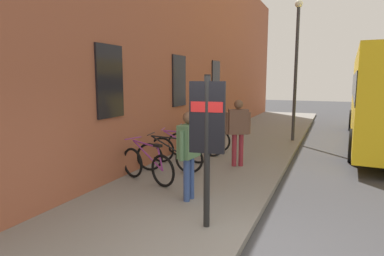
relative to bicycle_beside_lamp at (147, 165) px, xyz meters
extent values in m
plane|color=#38383A|center=(3.73, -3.73, -0.51)|extent=(60.00, 60.00, 0.00)
cube|color=gray|center=(5.73, -0.98, -0.45)|extent=(24.00, 3.50, 0.12)
cube|color=#9E563D|center=(6.73, 1.07, 3.16)|extent=(22.00, 0.60, 7.34)
cube|color=black|center=(-0.27, 0.75, 1.89)|extent=(0.90, 0.06, 1.60)
cube|color=black|center=(3.23, 0.75, 1.89)|extent=(0.90, 0.06, 1.60)
cube|color=black|center=(6.73, 0.75, 1.89)|extent=(0.90, 0.06, 1.60)
torus|color=black|center=(0.17, 0.51, -0.03)|extent=(0.28, 0.70, 0.72)
torus|color=black|center=(-0.16, -0.49, -0.03)|extent=(0.28, 0.70, 0.72)
cylinder|color=#8C338C|center=(0.00, -0.02, 0.25)|extent=(0.35, 0.98, 0.58)
cylinder|color=#8C338C|center=(0.02, 0.06, 0.50)|extent=(0.30, 0.82, 0.09)
cylinder|color=#8C338C|center=(-0.14, -0.42, 0.22)|extent=(0.09, 0.19, 0.51)
cube|color=black|center=(-0.11, -0.35, 0.51)|extent=(0.16, 0.22, 0.06)
cylinder|color=#8C338C|center=(0.15, 0.46, 0.57)|extent=(0.46, 0.17, 0.02)
torus|color=black|center=(0.85, 0.44, -0.03)|extent=(0.18, 0.72, 0.72)
torus|color=black|center=(1.02, -0.59, -0.03)|extent=(0.18, 0.72, 0.72)
cylinder|color=black|center=(0.94, -0.10, 0.25)|extent=(0.20, 1.01, 0.58)
cylinder|color=black|center=(0.92, -0.03, 0.50)|extent=(0.18, 0.85, 0.09)
cylinder|color=black|center=(1.01, -0.52, 0.22)|extent=(0.07, 0.19, 0.51)
cube|color=black|center=(0.99, -0.45, 0.51)|extent=(0.13, 0.21, 0.06)
cylinder|color=black|center=(0.85, 0.39, 0.57)|extent=(0.48, 0.10, 0.02)
torus|color=black|center=(1.71, 0.57, -0.03)|extent=(0.26, 0.71, 0.72)
torus|color=black|center=(2.01, -0.44, -0.03)|extent=(0.26, 0.71, 0.72)
cylinder|color=#8C338C|center=(1.87, 0.04, 0.25)|extent=(0.33, 0.99, 0.58)
cylinder|color=#8C338C|center=(1.85, 0.11, 0.50)|extent=(0.28, 0.83, 0.09)
cylinder|color=#8C338C|center=(1.99, -0.37, 0.22)|extent=(0.09, 0.19, 0.51)
cube|color=black|center=(1.97, -0.30, 0.51)|extent=(0.15, 0.22, 0.06)
cylinder|color=#8C338C|center=(1.72, 0.52, 0.57)|extent=(0.47, 0.16, 0.02)
torus|color=black|center=(2.63, 0.48, -0.03)|extent=(0.27, 0.71, 0.72)
torus|color=black|center=(2.93, -0.53, -0.03)|extent=(0.27, 0.71, 0.72)
cylinder|color=#1E4CA5|center=(2.79, -0.05, 0.25)|extent=(0.33, 0.98, 0.58)
cylinder|color=#1E4CA5|center=(2.77, 0.02, 0.50)|extent=(0.28, 0.83, 0.09)
cylinder|color=#1E4CA5|center=(2.91, -0.45, 0.22)|extent=(0.09, 0.19, 0.51)
cube|color=black|center=(2.89, -0.38, 0.51)|extent=(0.15, 0.22, 0.06)
cylinder|color=#1E4CA5|center=(2.64, 0.43, 0.57)|extent=(0.47, 0.16, 0.02)
torus|color=black|center=(3.89, 0.53, -0.03)|extent=(0.19, 0.72, 0.72)
torus|color=black|center=(3.70, -0.50, -0.03)|extent=(0.19, 0.72, 0.72)
cylinder|color=orange|center=(3.79, -0.01, 0.25)|extent=(0.22, 1.01, 0.58)
cylinder|color=orange|center=(3.81, 0.06, 0.50)|extent=(0.19, 0.84, 0.09)
cylinder|color=orange|center=(3.72, -0.43, 0.22)|extent=(0.07, 0.19, 0.51)
cube|color=black|center=(3.73, -0.35, 0.51)|extent=(0.13, 0.21, 0.06)
cylinder|color=orange|center=(3.88, 0.48, 0.57)|extent=(0.48, 0.11, 0.02)
cylinder|color=black|center=(-1.58, -2.06, 0.81)|extent=(0.10, 0.10, 2.40)
cube|color=black|center=(-1.58, -2.06, 1.36)|extent=(0.15, 0.56, 1.10)
cube|color=red|center=(-1.58, -2.06, 1.53)|extent=(0.16, 0.50, 0.16)
cylinder|color=black|center=(4.43, -4.41, -0.01)|extent=(1.01, 0.29, 1.00)
cylinder|color=black|center=(11.15, -4.65, -0.01)|extent=(1.01, 0.29, 1.00)
cylinder|color=#334C8C|center=(-0.72, -1.32, 0.03)|extent=(0.12, 0.12, 0.85)
cylinder|color=#334C8C|center=(-0.55, -1.33, 0.03)|extent=(0.12, 0.12, 0.85)
cube|color=#4C724C|center=(-0.64, -1.32, 0.78)|extent=(0.52, 0.30, 0.64)
sphere|color=brown|center=(-0.64, -1.32, 1.22)|extent=(0.23, 0.23, 0.23)
cylinder|color=#4C724C|center=(-0.91, -1.30, 0.74)|extent=(0.10, 0.10, 0.57)
cylinder|color=#4C724C|center=(-0.36, -1.35, 0.74)|extent=(0.10, 0.10, 0.57)
cylinder|color=maroon|center=(2.14, -1.42, 0.05)|extent=(0.13, 0.13, 0.88)
cylinder|color=maroon|center=(2.23, -1.58, 0.05)|extent=(0.13, 0.13, 0.88)
cube|color=brown|center=(2.19, -1.50, 0.82)|extent=(0.46, 0.57, 0.66)
sphere|color=brown|center=(2.19, -1.50, 1.28)|extent=(0.24, 0.24, 0.24)
cylinder|color=brown|center=(2.06, -1.25, 0.78)|extent=(0.10, 0.10, 0.59)
cylinder|color=brown|center=(2.31, -1.76, 0.78)|extent=(0.10, 0.10, 0.59)
cylinder|color=#333338|center=(6.69, -2.43, 2.07)|extent=(0.12, 0.12, 4.93)
sphere|color=silver|center=(6.69, -2.43, 4.66)|extent=(0.28, 0.28, 0.28)
camera|label=1|loc=(-6.19, -3.81, 1.94)|focal=30.48mm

